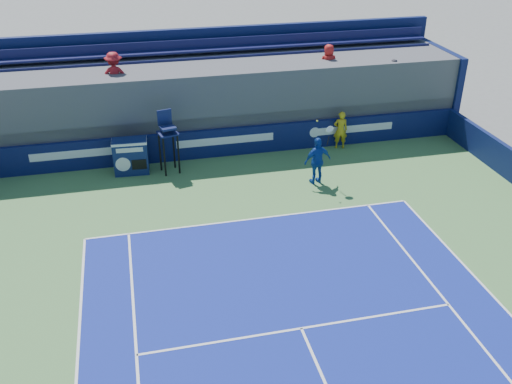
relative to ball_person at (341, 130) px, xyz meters
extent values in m
imported|color=gold|center=(0.00, 0.00, 0.00)|extent=(0.65, 0.49, 1.63)
cube|color=white|center=(-4.86, -4.88, -0.81)|extent=(10.97, 0.07, 0.00)
cube|color=white|center=(-4.86, -10.37, -0.81)|extent=(8.23, 0.07, 0.00)
cube|color=#0C1344|center=(-4.86, 0.33, -0.23)|extent=(20.40, 0.20, 1.20)
cube|color=white|center=(-10.86, 0.23, -0.11)|extent=(3.20, 0.01, 0.32)
cube|color=white|center=(-4.86, 0.23, -0.11)|extent=(4.00, 0.01, 0.32)
cube|color=white|center=(0.64, 0.23, -0.11)|extent=(3.60, 0.01, 0.32)
cylinder|color=white|center=(-1.06, 0.22, -0.11)|extent=(0.44, 0.01, 0.44)
cube|color=#0F1C4C|center=(-8.67, -0.41, -0.13)|extent=(1.34, 0.77, 1.40)
cube|color=silver|center=(-8.67, -0.41, 0.50)|extent=(1.36, 0.79, 0.10)
cylinder|color=silver|center=(-8.99, -0.75, -0.28)|extent=(0.56, 0.05, 0.56)
cube|color=black|center=(-8.39, -0.79, -0.33)|extent=(0.55, 0.05, 0.40)
cube|color=silver|center=(-8.69, -0.77, 0.29)|extent=(1.00, 0.06, 0.18)
cylinder|color=black|center=(-7.43, -1.01, -0.03)|extent=(0.08, 0.08, 1.60)
cylinder|color=black|center=(-6.89, -0.88, -0.03)|extent=(0.08, 0.08, 1.60)
cylinder|color=black|center=(-7.56, -0.46, -0.03)|extent=(0.08, 0.08, 1.60)
cylinder|color=black|center=(-7.01, -0.34, -0.03)|extent=(0.08, 0.08, 1.60)
cube|color=#0E1546|center=(-7.22, -0.67, 0.80)|extent=(0.84, 0.84, 0.06)
cube|color=#131B48|center=(-7.20, -0.77, 1.05)|extent=(0.64, 0.56, 0.08)
cube|color=#131B4A|center=(-7.28, -0.42, 1.35)|extent=(0.55, 0.18, 0.60)
imported|color=#123C99|center=(-1.97, -2.85, 0.10)|extent=(1.13, 0.63, 1.82)
cylinder|color=black|center=(-1.62, -2.86, 0.87)|extent=(0.05, 0.16, 0.39)
torus|color=silver|center=(-1.61, -2.93, 1.35)|extent=(0.30, 0.14, 0.29)
cylinder|color=silver|center=(-1.61, -2.93, 1.35)|extent=(0.26, 0.10, 0.24)
sphere|color=yellow|center=(-2.11, -2.96, 1.72)|extent=(0.07, 0.07, 0.07)
cube|color=#4C4C50|center=(-4.86, 2.23, 0.86)|extent=(20.40, 3.60, 3.38)
cube|color=#4C4C50|center=(-4.86, 0.88, 0.65)|extent=(20.40, 0.90, 0.55)
cube|color=#121545|center=(-4.86, 0.78, 1.12)|extent=(20.00, 0.45, 0.08)
cube|color=#121545|center=(-4.86, 1.03, 1.32)|extent=(20.00, 0.06, 0.45)
cube|color=#4C4C50|center=(-4.86, 1.78, 1.20)|extent=(20.40, 0.90, 0.55)
cube|color=#121545|center=(-4.86, 1.68, 1.67)|extent=(20.00, 0.45, 0.08)
cube|color=#121545|center=(-4.86, 1.93, 1.87)|extent=(20.00, 0.06, 0.45)
cube|color=#4C4C50|center=(-4.86, 2.68, 1.75)|extent=(20.40, 0.90, 0.55)
cube|color=#121545|center=(-4.86, 2.58, 2.22)|extent=(20.00, 0.45, 0.08)
cube|color=#121545|center=(-4.86, 2.83, 2.42)|extent=(20.00, 0.06, 0.45)
cube|color=#4C4C50|center=(-4.86, 3.58, 2.30)|extent=(20.40, 0.90, 0.55)
cube|color=#121545|center=(-4.86, 3.48, 2.77)|extent=(20.00, 0.45, 0.08)
cube|color=#121545|center=(-4.86, 3.73, 2.97)|extent=(20.00, 0.06, 0.45)
cube|color=#0C1647|center=(-4.86, 4.18, 1.37)|extent=(20.80, 0.30, 4.40)
cube|color=#0C1647|center=(5.49, 2.23, 0.87)|extent=(0.30, 3.90, 3.40)
imported|color=gold|center=(-11.47, 0.83, 1.72)|extent=(0.79, 0.64, 1.55)
imported|color=silver|center=(-7.16, 0.83, 1.69)|extent=(0.99, 0.61, 1.49)
imported|color=#18887D|center=(-4.07, 0.83, 1.73)|extent=(0.98, 0.56, 1.58)
imported|color=red|center=(-0.08, 1.73, 2.33)|extent=(0.83, 0.55, 1.67)
imported|color=black|center=(2.48, 0.83, 1.79)|extent=(0.69, 0.54, 1.68)
imported|color=maroon|center=(-8.95, 1.73, 2.43)|extent=(1.27, 0.80, 1.88)
camera|label=1|loc=(-8.46, -20.84, 9.13)|focal=40.00mm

